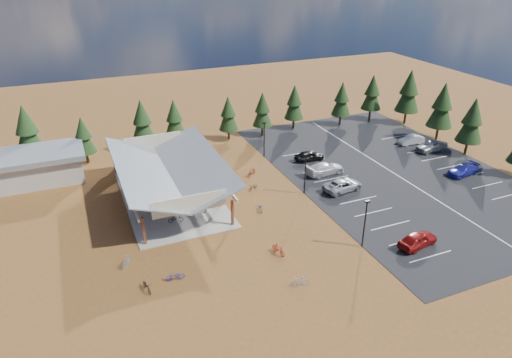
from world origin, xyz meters
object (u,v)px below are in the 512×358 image
at_px(bike_0, 176,219).
at_px(bike_7, 185,174).
at_px(trash_bin_1, 226,191).
at_px(bike_16, 253,187).
at_px(bike_9, 126,261).
at_px(car_0, 418,240).
at_px(bike_pavilion, 169,169).
at_px(bike_15, 251,172).
at_px(car_3, 325,169).
at_px(bike_6, 186,180).
at_px(car_9, 411,140).
at_px(bike_10, 175,276).
at_px(bike_11, 278,249).
at_px(bike_14, 261,207).
at_px(car_7, 463,170).
at_px(bike_3, 137,178).
at_px(bike_5, 197,196).
at_px(outbuilding, 39,166).
at_px(bike_4, 198,210).
at_px(car_8, 432,146).
at_px(trash_bin_0, 218,199).
at_px(bike_2, 142,189).
at_px(bike_1, 153,202).
at_px(bike_13, 300,282).
at_px(lamp_post_1, 305,171).
at_px(car_4, 309,156).
at_px(bike_8, 147,286).
at_px(lamp_post_2, 264,137).
at_px(car_2, 343,185).
at_px(lamp_post_0, 365,220).

xyz_separation_m(bike_0, bike_7, (3.70, 10.25, 0.05)).
bearing_deg(trash_bin_1, bike_16, -2.52).
xyz_separation_m(bike_9, car_0, (26.83, -7.91, 0.29)).
distance_m(bike_pavilion, car_0, 27.79).
distance_m(bike_pavilion, bike_9, 13.53).
bearing_deg(bike_15, car_3, -143.02).
xyz_separation_m(bike_6, car_9, (34.69, -0.29, 0.20)).
distance_m(bike_6, bike_10, 18.90).
bearing_deg(bike_0, bike_11, -131.63).
distance_m(bike_6, bike_9, 17.06).
xyz_separation_m(bike_14, car_9, (28.76, 9.47, 0.29)).
xyz_separation_m(bike_16, car_7, (26.74, -6.66, 0.31)).
xyz_separation_m(bike_10, car_3, (23.19, 13.64, 0.37)).
distance_m(bike_3, bike_5, 9.43).
bearing_deg(outbuilding, car_9, -9.16).
bearing_deg(car_7, bike_4, -104.75).
relative_size(bike_pavilion, car_8, 4.07).
height_order(trash_bin_1, car_8, car_8).
bearing_deg(trash_bin_1, bike_6, 127.51).
relative_size(bike_15, car_7, 0.38).
bearing_deg(bike_0, bike_6, -12.98).
bearing_deg(bike_16, bike_0, -98.06).
bearing_deg(trash_bin_0, bike_2, 143.53).
xyz_separation_m(bike_9, car_7, (43.25, 2.69, 0.22)).
distance_m(bike_1, bike_13, 20.95).
height_order(lamp_post_1, bike_11, lamp_post_1).
height_order(bike_5, bike_14, bike_5).
distance_m(outbuilding, bike_7, 18.08).
distance_m(bike_6, bike_13, 23.30).
bearing_deg(bike_7, bike_2, 94.01).
xyz_separation_m(bike_13, car_4, (13.69, 23.23, 0.25)).
bearing_deg(bike_8, car_3, 18.96).
height_order(lamp_post_2, trash_bin_1, lamp_post_2).
bearing_deg(car_7, car_3, -122.19).
relative_size(bike_pavilion, car_7, 4.19).
bearing_deg(bike_14, bike_11, -92.00).
bearing_deg(car_7, bike_5, -109.80).
bearing_deg(bike_7, bike_pavilion, 132.44).
height_order(bike_13, bike_14, bike_13).
xyz_separation_m(lamp_post_2, bike_10, (-18.18, -21.97, -2.54)).
distance_m(bike_4, car_9, 36.17).
height_order(bike_2, bike_16, bike_2).
distance_m(bike_6, car_2, 19.31).
bearing_deg(bike_3, bike_15, -107.74).
bearing_deg(car_2, bike_0, 79.98).
bearing_deg(bike_0, car_9, -68.78).
distance_m(bike_7, car_7, 36.00).
bearing_deg(lamp_post_0, bike_11, 166.04).
relative_size(car_2, car_7, 1.10).
height_order(bike_10, car_7, car_7).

